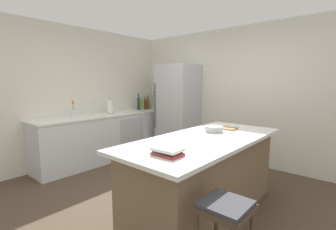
{
  "coord_description": "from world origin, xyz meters",
  "views": [
    {
      "loc": [
        1.95,
        -2.17,
        1.55
      ],
      "look_at": [
        -0.7,
        0.89,
        1.0
      ],
      "focal_mm": 25.56,
      "sensor_mm": 36.0,
      "label": 1
    }
  ],
  "objects_px": {
    "refrigerator": "(178,110)",
    "mixing_bowl": "(214,129)",
    "sink_faucet": "(94,107)",
    "cutting_board": "(226,128)",
    "kitchen_island": "(204,175)",
    "soda_bottle": "(154,102)",
    "flower_vase": "(73,112)",
    "syrup_bottle": "(145,104)",
    "olive_oil_bottle": "(142,105)",
    "wine_bottle": "(139,103)",
    "cookbook_stack": "(168,151)",
    "whiskey_bottle": "(148,104)",
    "bar_stool": "(225,218)",
    "paper_towel_roll": "(110,107)",
    "gin_bottle": "(153,104)"
  },
  "relations": [
    {
      "from": "bar_stool",
      "to": "syrup_bottle",
      "type": "xyz_separation_m",
      "value": [
        -3.31,
        2.35,
        0.49
      ]
    },
    {
      "from": "soda_bottle",
      "to": "cookbook_stack",
      "type": "height_order",
      "value": "soda_bottle"
    },
    {
      "from": "bar_stool",
      "to": "gin_bottle",
      "type": "bearing_deg",
      "value": 141.81
    },
    {
      "from": "soda_bottle",
      "to": "cutting_board",
      "type": "xyz_separation_m",
      "value": [
        2.54,
        -1.16,
        -0.15
      ]
    },
    {
      "from": "syrup_bottle",
      "to": "mixing_bowl",
      "type": "relative_size",
      "value": 1.23
    },
    {
      "from": "wine_bottle",
      "to": "mixing_bowl",
      "type": "relative_size",
      "value": 1.56
    },
    {
      "from": "whiskey_bottle",
      "to": "cookbook_stack",
      "type": "height_order",
      "value": "whiskey_bottle"
    },
    {
      "from": "refrigerator",
      "to": "soda_bottle",
      "type": "bearing_deg",
      "value": 170.82
    },
    {
      "from": "bar_stool",
      "to": "soda_bottle",
      "type": "distance_m",
      "value": 4.26
    },
    {
      "from": "whiskey_bottle",
      "to": "cutting_board",
      "type": "bearing_deg",
      "value": -20.91
    },
    {
      "from": "kitchen_island",
      "to": "refrigerator",
      "type": "xyz_separation_m",
      "value": [
        -1.75,
        1.68,
        0.5
      ]
    },
    {
      "from": "paper_towel_roll",
      "to": "wine_bottle",
      "type": "xyz_separation_m",
      "value": [
        -0.05,
        0.83,
        0.01
      ]
    },
    {
      "from": "wine_bottle",
      "to": "cookbook_stack",
      "type": "height_order",
      "value": "wine_bottle"
    },
    {
      "from": "kitchen_island",
      "to": "soda_bottle",
      "type": "distance_m",
      "value": 3.24
    },
    {
      "from": "olive_oil_bottle",
      "to": "sink_faucet",
      "type": "bearing_deg",
      "value": -90.46
    },
    {
      "from": "sink_faucet",
      "to": "cutting_board",
      "type": "xyz_separation_m",
      "value": [
        2.56,
        0.48,
        -0.16
      ]
    },
    {
      "from": "olive_oil_bottle",
      "to": "soda_bottle",
      "type": "bearing_deg",
      "value": 88.05
    },
    {
      "from": "bar_stool",
      "to": "paper_towel_roll",
      "type": "bearing_deg",
      "value": 157.79
    },
    {
      "from": "refrigerator",
      "to": "flower_vase",
      "type": "distance_m",
      "value": 2.11
    },
    {
      "from": "cutting_board",
      "to": "cookbook_stack",
      "type": "bearing_deg",
      "value": -82.71
    },
    {
      "from": "whiskey_bottle",
      "to": "cookbook_stack",
      "type": "xyz_separation_m",
      "value": [
        2.74,
        -2.44,
        -0.1
      ]
    },
    {
      "from": "bar_stool",
      "to": "gin_bottle",
      "type": "height_order",
      "value": "gin_bottle"
    },
    {
      "from": "bar_stool",
      "to": "paper_towel_roll",
      "type": "height_order",
      "value": "paper_towel_roll"
    },
    {
      "from": "wine_bottle",
      "to": "mixing_bowl",
      "type": "xyz_separation_m",
      "value": [
        2.55,
        -0.99,
        -0.12
      ]
    },
    {
      "from": "paper_towel_roll",
      "to": "gin_bottle",
      "type": "xyz_separation_m",
      "value": [
        0.06,
        1.2,
        -0.01
      ]
    },
    {
      "from": "sink_faucet",
      "to": "whiskey_bottle",
      "type": "relative_size",
      "value": 0.94
    },
    {
      "from": "syrup_bottle",
      "to": "mixing_bowl",
      "type": "distance_m",
      "value": 2.78
    },
    {
      "from": "mixing_bowl",
      "to": "cutting_board",
      "type": "relative_size",
      "value": 0.78
    },
    {
      "from": "kitchen_island",
      "to": "sink_faucet",
      "type": "xyz_separation_m",
      "value": [
        -2.63,
        0.18,
        0.62
      ]
    },
    {
      "from": "whiskey_bottle",
      "to": "olive_oil_bottle",
      "type": "bearing_deg",
      "value": -87.5
    },
    {
      "from": "syrup_bottle",
      "to": "olive_oil_bottle",
      "type": "bearing_deg",
      "value": -92.12
    },
    {
      "from": "bar_stool",
      "to": "gin_bottle",
      "type": "xyz_separation_m",
      "value": [
        -3.24,
        2.55,
        0.5
      ]
    },
    {
      "from": "kitchen_island",
      "to": "flower_vase",
      "type": "bearing_deg",
      "value": -174.29
    },
    {
      "from": "refrigerator",
      "to": "mixing_bowl",
      "type": "relative_size",
      "value": 8.07
    },
    {
      "from": "wine_bottle",
      "to": "cookbook_stack",
      "type": "bearing_deg",
      "value": -37.94
    },
    {
      "from": "bar_stool",
      "to": "flower_vase",
      "type": "relative_size",
      "value": 2.13
    },
    {
      "from": "syrup_bottle",
      "to": "soda_bottle",
      "type": "bearing_deg",
      "value": 88.11
    },
    {
      "from": "soda_bottle",
      "to": "wine_bottle",
      "type": "relative_size",
      "value": 1.07
    },
    {
      "from": "mixing_bowl",
      "to": "cutting_board",
      "type": "xyz_separation_m",
      "value": [
        0.02,
        0.29,
        -0.03
      ]
    },
    {
      "from": "bar_stool",
      "to": "refrigerator",
      "type": "bearing_deg",
      "value": 134.36
    },
    {
      "from": "bar_stool",
      "to": "mixing_bowl",
      "type": "relative_size",
      "value": 2.85
    },
    {
      "from": "whiskey_bottle",
      "to": "wine_bottle",
      "type": "xyz_separation_m",
      "value": [
        -0.02,
        -0.28,
        0.03
      ]
    },
    {
      "from": "paper_towel_roll",
      "to": "mixing_bowl",
      "type": "bearing_deg",
      "value": -3.7
    },
    {
      "from": "cutting_board",
      "to": "paper_towel_roll",
      "type": "bearing_deg",
      "value": -177.09
    },
    {
      "from": "flower_vase",
      "to": "mixing_bowl",
      "type": "relative_size",
      "value": 1.34
    },
    {
      "from": "whiskey_bottle",
      "to": "cutting_board",
      "type": "height_order",
      "value": "whiskey_bottle"
    },
    {
      "from": "bar_stool",
      "to": "flower_vase",
      "type": "distance_m",
      "value": 3.36
    },
    {
      "from": "refrigerator",
      "to": "cookbook_stack",
      "type": "bearing_deg",
      "value": -53.12
    },
    {
      "from": "kitchen_island",
      "to": "syrup_bottle",
      "type": "height_order",
      "value": "syrup_bottle"
    },
    {
      "from": "whiskey_bottle",
      "to": "refrigerator",
      "type": "bearing_deg",
      "value": 2.62
    }
  ]
}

